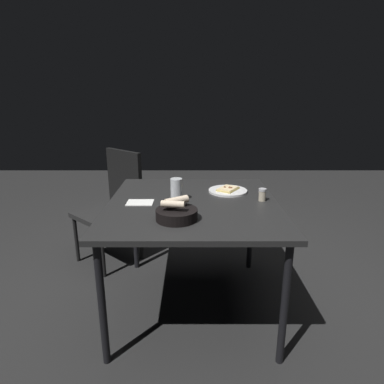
{
  "coord_description": "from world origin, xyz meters",
  "views": [
    {
      "loc": [
        0.01,
        1.91,
        1.38
      ],
      "look_at": [
        0.01,
        0.01,
        0.8
      ],
      "focal_mm": 30.58,
      "sensor_mm": 36.0,
      "label": 1
    }
  ],
  "objects_px": {
    "dining_table": "(193,211)",
    "bread_basket": "(176,213)",
    "pizza_plate": "(228,190)",
    "chair_near": "(115,200)",
    "pepper_shaker": "(262,195)",
    "beer_glass": "(176,191)"
  },
  "relations": [
    {
      "from": "beer_glass",
      "to": "chair_near",
      "type": "distance_m",
      "value": 0.9
    },
    {
      "from": "pizza_plate",
      "to": "chair_near",
      "type": "distance_m",
      "value": 1.03
    },
    {
      "from": "pizza_plate",
      "to": "chair_near",
      "type": "xyz_separation_m",
      "value": [
        0.89,
        -0.47,
        -0.23
      ]
    },
    {
      "from": "chair_near",
      "to": "pizza_plate",
      "type": "bearing_deg",
      "value": 152.15
    },
    {
      "from": "pizza_plate",
      "to": "pepper_shaker",
      "type": "distance_m",
      "value": 0.27
    },
    {
      "from": "dining_table",
      "to": "chair_near",
      "type": "distance_m",
      "value": 0.96
    },
    {
      "from": "dining_table",
      "to": "bread_basket",
      "type": "xyz_separation_m",
      "value": [
        0.09,
        0.29,
        0.09
      ]
    },
    {
      "from": "beer_glass",
      "to": "pepper_shaker",
      "type": "distance_m",
      "value": 0.53
    },
    {
      "from": "beer_glass",
      "to": "pepper_shaker",
      "type": "relative_size",
      "value": 1.78
    },
    {
      "from": "chair_near",
      "to": "bread_basket",
      "type": "bearing_deg",
      "value": 119.94
    },
    {
      "from": "bread_basket",
      "to": "pepper_shaker",
      "type": "bearing_deg",
      "value": -148.78
    },
    {
      "from": "bread_basket",
      "to": "pepper_shaker",
      "type": "distance_m",
      "value": 0.61
    },
    {
      "from": "pepper_shaker",
      "to": "beer_glass",
      "type": "bearing_deg",
      "value": -1.05
    },
    {
      "from": "dining_table",
      "to": "pizza_plate",
      "type": "height_order",
      "value": "pizza_plate"
    },
    {
      "from": "pepper_shaker",
      "to": "dining_table",
      "type": "bearing_deg",
      "value": 3.2
    },
    {
      "from": "pepper_shaker",
      "to": "chair_near",
      "type": "xyz_separation_m",
      "value": [
        1.08,
        -0.66,
        -0.25
      ]
    },
    {
      "from": "chair_near",
      "to": "pepper_shaker",
      "type": "bearing_deg",
      "value": 148.6
    },
    {
      "from": "bread_basket",
      "to": "beer_glass",
      "type": "relative_size",
      "value": 1.59
    },
    {
      "from": "pepper_shaker",
      "to": "chair_near",
      "type": "height_order",
      "value": "chair_near"
    },
    {
      "from": "pizza_plate",
      "to": "bread_basket",
      "type": "relative_size",
      "value": 1.17
    },
    {
      "from": "bread_basket",
      "to": "chair_near",
      "type": "distance_m",
      "value": 1.16
    },
    {
      "from": "bread_basket",
      "to": "beer_glass",
      "type": "xyz_separation_m",
      "value": [
        0.01,
        -0.33,
        0.03
      ]
    }
  ]
}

